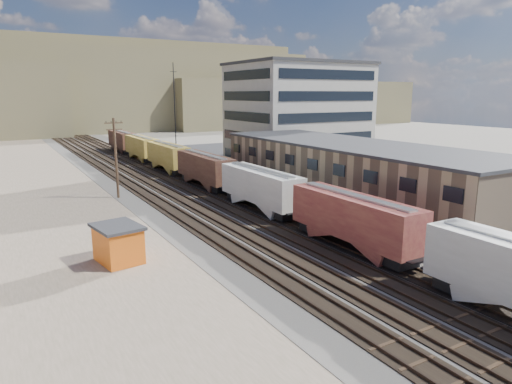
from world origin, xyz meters
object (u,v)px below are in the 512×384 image
utility_pole_north (116,156)px  parked_car_blue (316,170)px  freight_train (230,176)px  maintenance_shed (118,243)px

utility_pole_north → parked_car_blue: utility_pole_north is taller
freight_train → maintenance_shed: (-17.76, -15.86, -1.27)m
freight_train → maintenance_shed: bearing=-138.2°
parked_car_blue → utility_pole_north: bearing=145.3°
utility_pole_north → parked_car_blue: size_ratio=2.07×
utility_pole_north → maintenance_shed: size_ratio=2.22×
freight_train → parked_car_blue: size_ratio=24.76×
utility_pole_north → parked_car_blue: bearing=2.8°
freight_train → utility_pole_north: size_ratio=11.97×
parked_car_blue → freight_train: bearing=165.0°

